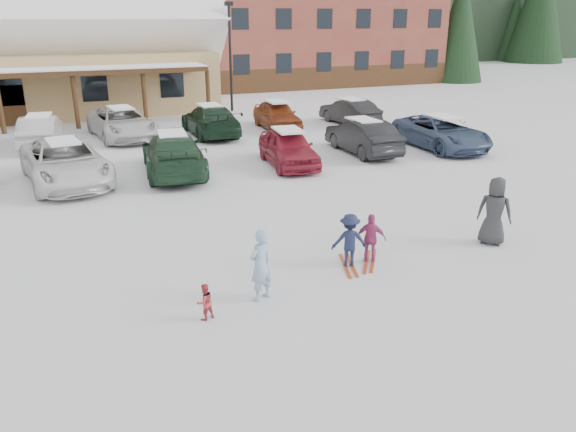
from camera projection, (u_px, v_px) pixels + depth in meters
name	position (u px, v px, depth m)	size (l,w,h in m)	color
ground	(293.00, 270.00, 13.32)	(160.00, 160.00, 0.00)	white
lamp_post	(230.00, 51.00, 34.43)	(0.50, 0.25, 6.52)	black
conifer_1	(461.00, 9.00, 49.92)	(4.84, 4.84, 11.22)	black
conifer_3	(166.00, 23.00, 52.01)	(3.96, 3.96, 9.18)	black
conifer_4	(409.00, 8.00, 63.44)	(5.06, 5.06, 11.73)	black
adult_skier	(261.00, 265.00, 11.70)	(0.58, 0.38, 1.59)	#8AA6C3
toddler_red	(205.00, 302.00, 11.06)	(0.37, 0.29, 0.76)	#B6363B
child_navy	(349.00, 240.00, 13.34)	(0.85, 0.49, 1.32)	#181E3B
skis_child_navy	(348.00, 265.00, 13.56)	(0.20, 1.40, 0.03)	#A83B18
child_magenta	(371.00, 238.00, 13.57)	(0.73, 0.30, 1.24)	#AD356D
skis_child_magenta	(370.00, 261.00, 13.77)	(0.20, 1.40, 0.03)	#A83B18
bystander_dark	(494.00, 211.00, 14.59)	(0.89, 0.58, 1.81)	#2B2B2D
parked_car_2	(65.00, 162.00, 20.00)	(2.58, 5.60, 1.56)	white
parked_car_3	(173.00, 154.00, 21.24)	(2.18, 5.36, 1.56)	#204029
parked_car_4	(288.00, 148.00, 22.45)	(1.72, 4.27, 1.46)	maroon
parked_car_5	(363.00, 136.00, 24.46)	(1.57, 4.50, 1.48)	black
parked_car_6	(441.00, 132.00, 25.39)	(2.41, 5.23, 1.45)	#3E506F
parked_car_9	(41.00, 131.00, 25.59)	(1.55, 4.44, 1.46)	#B5B4B9
parked_car_10	(122.00, 123.00, 27.47)	(2.52, 5.45, 1.52)	silver
parked_car_11	(210.00, 120.00, 28.17)	(2.13, 5.23, 1.52)	#17301F
parked_car_12	(277.00, 115.00, 29.80)	(1.73, 4.29, 1.46)	brown
parked_car_13	(350.00, 112.00, 31.11)	(1.47, 4.21, 1.39)	black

